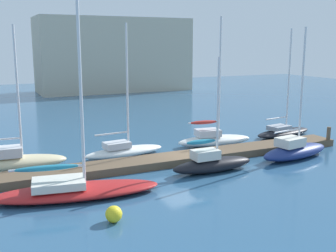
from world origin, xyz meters
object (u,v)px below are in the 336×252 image
sailboat_2 (124,149)px  sailboat_4 (214,138)px  sailboat_1 (74,188)px  harbor_building_distant (114,55)px  sailboat_3 (212,162)px  sailboat_0 (16,161)px  mooring_buoy_yellow (114,214)px  sailboat_5 (295,150)px  sailboat_6 (283,131)px

sailboat_2 → sailboat_4: 7.06m
sailboat_1 → harbor_building_distant: size_ratio=0.53×
sailboat_1 → sailboat_3: (8.32, 0.67, 0.09)m
sailboat_0 → mooring_buoy_yellow: 10.01m
sailboat_0 → sailboat_1: (2.13, -5.90, -0.09)m
sailboat_4 → sailboat_5: 6.09m
sailboat_5 → sailboat_6: size_ratio=0.98×
sailboat_6 → harbor_building_distant: size_ratio=0.36×
sailboat_6 → sailboat_5: bearing=-132.9°
mooring_buoy_yellow → sailboat_6: bearing=29.9°
sailboat_1 → sailboat_3: 8.35m
sailboat_2 → sailboat_4: bearing=-5.7°
sailboat_1 → sailboat_0: bearing=118.7°
sailboat_0 → sailboat_3: bearing=-22.1°
sailboat_3 → sailboat_4: 6.49m
sailboat_3 → mooring_buoy_yellow: sailboat_3 is taller
sailboat_4 → harbor_building_distant: bearing=89.2°
sailboat_1 → sailboat_5: sailboat_1 is taller
sailboat_2 → sailboat_3: sailboat_2 is taller
mooring_buoy_yellow → sailboat_2: bearing=68.6°
sailboat_3 → sailboat_6: 11.96m
sailboat_3 → sailboat_6: (10.39, 5.91, -0.16)m
sailboat_2 → mooring_buoy_yellow: size_ratio=12.08×
sailboat_0 → harbor_building_distant: bearing=68.8°
sailboat_4 → mooring_buoy_yellow: sailboat_4 is taller
sailboat_6 → mooring_buoy_yellow: 20.54m
sailboat_1 → sailboat_2: 7.75m
sailboat_0 → harbor_building_distant: (18.70, 38.95, 5.15)m
sailboat_5 → harbor_building_distant: bearing=78.3°
sailboat_0 → sailboat_1: size_ratio=0.68×
mooring_buoy_yellow → harbor_building_distant: size_ratio=0.03×
sailboat_4 → harbor_building_distant: harbor_building_distant is taller
sailboat_5 → harbor_building_distant: (1.76, 43.97, 5.15)m
sailboat_0 → sailboat_4: 13.92m
sailboat_3 → sailboat_4: sailboat_4 is taller
sailboat_3 → mooring_buoy_yellow: size_ratio=9.25×
sailboat_6 → mooring_buoy_yellow: size_ratio=11.91×
sailboat_3 → sailboat_1: bearing=-175.3°
sailboat_2 → harbor_building_distant: bearing=67.2°
sailboat_6 → mooring_buoy_yellow: sailboat_6 is taller
sailboat_0 → sailboat_4: (13.92, 0.26, -0.02)m
sailboat_1 → sailboat_5: (14.81, 0.88, 0.09)m
sailboat_2 → harbor_building_distant: harbor_building_distant is taller
sailboat_4 → sailboat_6: 6.94m
harbor_building_distant → sailboat_1: bearing=-110.3°
sailboat_3 → sailboat_4: size_ratio=0.72×
sailboat_5 → mooring_buoy_yellow: 14.63m
sailboat_6 → sailboat_2: bearing=173.2°
sailboat_2 → sailboat_6: 13.99m
mooring_buoy_yellow → sailboat_5: bearing=18.0°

